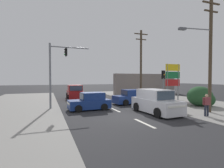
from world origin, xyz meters
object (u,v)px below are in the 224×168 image
(utility_pole_midground_right, at_px, (141,64))
(suv_kerbside_parked, at_px, (155,102))
(suv_oncoming_near, at_px, (75,92))
(sedan_oncoming_mid, at_px, (132,97))
(pedestrian_at_kerb, at_px, (207,104))
(pedestal_signal_right_kerb, at_px, (163,82))
(hatchback_crossing_left, at_px, (90,102))
(shopping_plaza_sign, at_px, (173,77))
(utility_pole_foreground_right, at_px, (209,51))
(traffic_signal_mast, at_px, (56,67))

(utility_pole_midground_right, distance_m, suv_kerbside_parked, 8.44)
(utility_pole_midground_right, height_order, suv_oncoming_near, utility_pole_midground_right)
(suv_oncoming_near, xyz_separation_m, sedan_oncoming_mid, (5.20, -6.81, -0.18))
(suv_oncoming_near, height_order, pedestrian_at_kerb, suv_oncoming_near)
(pedestal_signal_right_kerb, height_order, hatchback_crossing_left, pedestal_signal_right_kerb)
(shopping_plaza_sign, bearing_deg, utility_pole_foreground_right, -109.47)
(suv_kerbside_parked, bearing_deg, pedestrian_at_kerb, -40.36)
(utility_pole_midground_right, bearing_deg, suv_oncoming_near, 145.93)
(hatchback_crossing_left, bearing_deg, suv_oncoming_near, 90.34)
(utility_pole_midground_right, bearing_deg, hatchback_crossing_left, -152.45)
(utility_pole_midground_right, xyz_separation_m, shopping_plaza_sign, (4.08, -0.87, -1.57))
(utility_pole_midground_right, bearing_deg, suv_kerbside_parked, -111.09)
(shopping_plaza_sign, xyz_separation_m, suv_kerbside_parked, (-6.82, -6.22, -2.10))
(hatchback_crossing_left, bearing_deg, pedestal_signal_right_kerb, -4.61)
(utility_pole_foreground_right, distance_m, pedestal_signal_right_kerb, 4.93)
(utility_pole_midground_right, height_order, hatchback_crossing_left, utility_pole_midground_right)
(utility_pole_foreground_right, xyz_separation_m, traffic_signal_mast, (-11.44, 6.45, -1.16))
(traffic_signal_mast, height_order, pedestrian_at_kerb, traffic_signal_mast)
(pedestal_signal_right_kerb, bearing_deg, traffic_signal_mast, 166.09)
(sedan_oncoming_mid, xyz_separation_m, suv_kerbside_parked, (-0.63, -5.23, 0.18))
(pedestal_signal_right_kerb, distance_m, shopping_plaza_sign, 5.38)
(suv_oncoming_near, bearing_deg, sedan_oncoming_mid, -52.62)
(hatchback_crossing_left, bearing_deg, shopping_plaza_sign, 14.41)
(sedan_oncoming_mid, bearing_deg, pedestrian_at_kerb, -74.32)
(shopping_plaza_sign, distance_m, suv_oncoming_near, 12.96)
(pedestal_signal_right_kerb, distance_m, hatchback_crossing_left, 7.52)
(utility_pole_midground_right, bearing_deg, utility_pole_foreground_right, -80.19)
(sedan_oncoming_mid, relative_size, pedestrian_at_kerb, 2.66)
(suv_kerbside_parked, relative_size, hatchback_crossing_left, 1.25)
(utility_pole_midground_right, distance_m, pedestrian_at_kerb, 10.11)
(hatchback_crossing_left, bearing_deg, suv_kerbside_parked, -36.20)
(pedestal_signal_right_kerb, distance_m, sedan_oncoming_mid, 3.72)
(utility_pole_midground_right, distance_m, sedan_oncoming_mid, 4.77)
(utility_pole_foreground_right, bearing_deg, sedan_oncoming_mid, 118.73)
(traffic_signal_mast, relative_size, shopping_plaza_sign, 1.30)
(pedestal_signal_right_kerb, xyz_separation_m, suv_kerbside_parked, (-2.77, -2.72, -1.53))
(hatchback_crossing_left, bearing_deg, utility_pole_midground_right, 27.55)
(hatchback_crossing_left, bearing_deg, utility_pole_foreground_right, -27.63)
(utility_pole_foreground_right, bearing_deg, traffic_signal_mast, 150.58)
(utility_pole_foreground_right, bearing_deg, suv_kerbside_parked, 163.41)
(utility_pole_foreground_right, relative_size, hatchback_crossing_left, 2.50)
(traffic_signal_mast, distance_m, suv_kerbside_parked, 9.41)
(utility_pole_midground_right, relative_size, shopping_plaza_sign, 1.88)
(utility_pole_midground_right, height_order, pedestrian_at_kerb, utility_pole_midground_right)
(traffic_signal_mast, bearing_deg, shopping_plaza_sign, 4.13)
(suv_oncoming_near, bearing_deg, utility_pole_foreground_right, -56.62)
(suv_oncoming_near, xyz_separation_m, hatchback_crossing_left, (0.05, -8.73, -0.18))
(suv_kerbside_parked, height_order, pedestrian_at_kerb, suv_kerbside_parked)
(suv_oncoming_near, relative_size, hatchback_crossing_left, 1.24)
(pedestal_signal_right_kerb, relative_size, suv_oncoming_near, 0.77)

